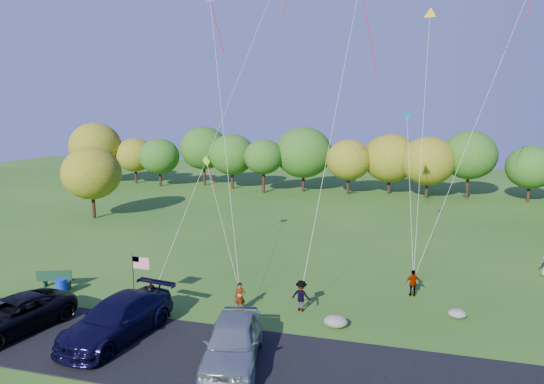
{
  "coord_description": "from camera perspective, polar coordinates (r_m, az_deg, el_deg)",
  "views": [
    {
      "loc": [
        6.99,
        -21.8,
        10.54
      ],
      "look_at": [
        -0.69,
        6.0,
        5.56
      ],
      "focal_mm": 32.0,
      "sensor_mm": 36.0,
      "label": 1
    }
  ],
  "objects": [
    {
      "name": "treeline",
      "position": [
        58.95,
        9.24,
        4.08
      ],
      "size": [
        76.01,
        27.85,
        8.5
      ],
      "color": "#362213",
      "rests_on": "ground"
    },
    {
      "name": "boulder_near",
      "position": [
        24.64,
        7.51,
        -14.87
      ],
      "size": [
        1.17,
        0.92,
        0.58
      ],
      "primitive_type": "ellipsoid",
      "color": "gray",
      "rests_on": "ground"
    },
    {
      "name": "boulder_far",
      "position": [
        27.12,
        20.97,
        -13.21
      ],
      "size": [
        0.91,
        0.76,
        0.48
      ],
      "primitive_type": "ellipsoid",
      "color": "gray",
      "rests_on": "ground"
    },
    {
      "name": "flag_assembly",
      "position": [
        27.35,
        -15.5,
        -8.6
      ],
      "size": [
        1.01,
        0.66,
        2.74
      ],
      "color": "black",
      "rests_on": "ground"
    },
    {
      "name": "minivan_dark",
      "position": [
        26.68,
        -28.21,
        -12.68
      ],
      "size": [
        3.92,
        6.23,
        1.61
      ],
      "primitive_type": "imported",
      "rotation": [
        0.0,
        0.0,
        -0.23
      ],
      "color": "black",
      "rests_on": "asphalt_lane"
    },
    {
      "name": "minivan_navy",
      "position": [
        24.16,
        -17.76,
        -14.01
      ],
      "size": [
        3.47,
        6.61,
        1.83
      ],
      "primitive_type": "imported",
      "rotation": [
        0.0,
        0.0,
        -0.15
      ],
      "color": "black",
      "rests_on": "asphalt_lane"
    },
    {
      "name": "minivan_silver",
      "position": [
        21.1,
        -4.64,
        -17.1
      ],
      "size": [
        3.32,
        5.88,
        1.89
      ],
      "primitive_type": "imported",
      "rotation": [
        0.0,
        0.0,
        0.21
      ],
      "color": "#9DA4A7",
      "rests_on": "asphalt_lane"
    },
    {
      "name": "flyer_c",
      "position": [
        26.09,
        3.46,
        -12.08
      ],
      "size": [
        1.16,
        0.78,
        1.66
      ],
      "primitive_type": "imported",
      "rotation": [
        0.0,
        0.0,
        2.98
      ],
      "color": "#4C4C59",
      "rests_on": "ground"
    },
    {
      "name": "park_bench",
      "position": [
        31.85,
        -24.13,
        -9.29
      ],
      "size": [
        1.94,
        1.01,
        1.11
      ],
      "rotation": [
        0.0,
        0.0,
        0.37
      ],
      "color": "#143820",
      "rests_on": "ground"
    },
    {
      "name": "flyer_d",
      "position": [
        29.08,
        16.27,
        -10.25
      ],
      "size": [
        0.96,
        0.58,
        1.53
      ],
      "primitive_type": "imported",
      "rotation": [
        0.0,
        0.0,
        3.38
      ],
      "color": "#4C4C59",
      "rests_on": "ground"
    },
    {
      "name": "ground",
      "position": [
        25.21,
        -2.19,
        -14.93
      ],
      "size": [
        140.0,
        140.0,
        0.0
      ],
      "primitive_type": "plane",
      "color": "#275719",
      "rests_on": "ground"
    },
    {
      "name": "asphalt_lane",
      "position": [
        21.82,
        -5.55,
        -19.04
      ],
      "size": [
        44.0,
        6.0,
        0.06
      ],
      "primitive_type": "cube",
      "color": "black",
      "rests_on": "ground"
    },
    {
      "name": "flyer_b",
      "position": [
        26.15,
        -13.93,
        -12.29
      ],
      "size": [
        0.9,
        0.75,
        1.66
      ],
      "primitive_type": "imported",
      "rotation": [
        0.0,
        0.0,
        -0.15
      ],
      "color": "#4C4C59",
      "rests_on": "ground"
    },
    {
      "name": "flyer_a",
      "position": [
        26.03,
        -3.79,
        -12.24
      ],
      "size": [
        0.65,
        0.51,
        1.57
      ],
      "primitive_type": "imported",
      "rotation": [
        0.0,
        0.0,
        0.26
      ],
      "color": "#4C4C59",
      "rests_on": "ground"
    },
    {
      "name": "trash_barrel",
      "position": [
        30.66,
        -23.54,
        -10.22
      ],
      "size": [
        0.63,
        0.63,
        0.94
      ],
      "primitive_type": "cylinder",
      "color": "#0C2DB8",
      "rests_on": "ground"
    }
  ]
}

